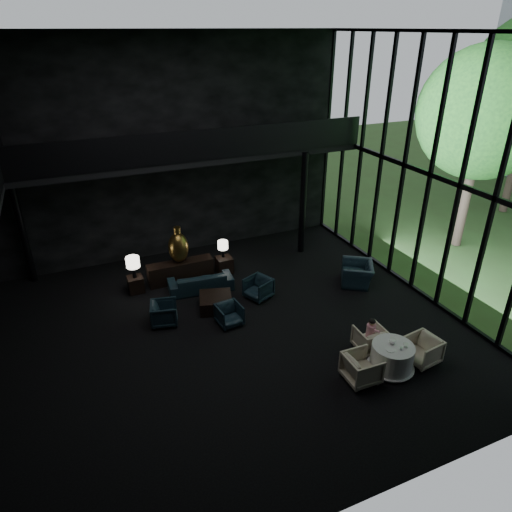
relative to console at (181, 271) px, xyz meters
name	(u,v)px	position (x,y,z in m)	size (l,w,h in m)	color
floor	(221,335)	(0.21, -3.61, -0.37)	(14.00, 12.00, 0.02)	black
ceiling	(208,29)	(0.21, -3.61, 7.63)	(14.00, 12.00, 0.02)	black
wall_back	(161,152)	(0.21, 2.39, 3.63)	(14.00, 0.04, 8.00)	black
wall_front	(351,340)	(0.21, -9.61, 3.63)	(14.00, 0.04, 8.00)	black
curtain_wall	(430,174)	(7.16, -3.61, 3.63)	(0.20, 12.00, 8.00)	black
mezzanine_back	(196,156)	(1.21, 1.39, 3.63)	(12.00, 2.00, 0.25)	black
railing_back	(204,145)	(1.21, 0.39, 4.23)	(12.00, 0.06, 1.00)	black
column_nw	(22,228)	(-4.79, 2.09, 1.63)	(0.24, 0.24, 4.00)	black
column_ne	(303,204)	(5.01, 0.39, 1.63)	(0.24, 0.24, 4.00)	black
tree_near	(484,114)	(11.21, -1.61, 4.87)	(4.80, 4.80, 7.65)	#382D23
console	(181,271)	(0.00, 0.00, 0.00)	(2.30, 0.52, 0.73)	black
bronze_urn	(178,247)	(0.00, 0.04, 0.92)	(0.69, 0.69, 1.29)	olive
side_table_left	(136,284)	(-1.60, -0.14, -0.09)	(0.50, 0.50, 0.55)	black
table_lamp_left	(133,263)	(-1.60, -0.14, 0.72)	(0.45, 0.45, 0.75)	black
side_table_right	(224,265)	(1.60, -0.07, -0.06)	(0.55, 0.55, 0.60)	black
table_lamp_right	(223,246)	(1.60, 0.01, 0.68)	(0.37, 0.37, 0.62)	black
sofa	(201,278)	(0.45, -0.91, 0.07)	(2.25, 0.66, 0.88)	#0F2138
lounge_armchair_west	(164,312)	(-1.14, -2.36, 0.03)	(0.77, 0.72, 0.79)	black
lounge_armchair_east	(258,287)	(2.04, -2.15, 0.04)	(0.78, 0.73, 0.81)	#142133
lounge_armchair_south	(229,315)	(0.63, -3.18, -0.03)	(0.66, 0.62, 0.68)	black
window_armchair	(358,269)	(5.57, -2.64, 0.20)	(1.29, 0.84, 1.13)	black
coffee_table	(216,302)	(0.54, -2.20, -0.14)	(1.00, 1.00, 0.45)	black
dining_table	(391,359)	(3.80, -6.76, -0.04)	(1.23, 1.23, 0.75)	white
dining_chair_north	(370,338)	(3.78, -5.84, 0.02)	(0.75, 0.70, 0.77)	beige
dining_chair_east	(422,348)	(4.74, -6.84, 0.07)	(0.84, 0.78, 0.86)	beige
dining_chair_west	(362,366)	(2.84, -6.80, 0.09)	(0.89, 0.84, 0.92)	tan
child	(371,328)	(3.77, -5.86, 0.36)	(0.26, 0.26, 0.55)	silver
plate_a	(390,350)	(3.61, -6.87, 0.39)	(0.22, 0.22, 0.01)	white
plate_b	(393,340)	(3.94, -6.56, 0.39)	(0.20, 0.20, 0.01)	white
saucer	(406,344)	(4.13, -6.82, 0.39)	(0.14, 0.14, 0.01)	white
coffee_cup	(406,346)	(4.03, -6.93, 0.43)	(0.09, 0.09, 0.07)	white
cereal_bowl	(392,342)	(3.82, -6.67, 0.43)	(0.16, 0.16, 0.08)	white
cream_pot	(401,349)	(3.86, -6.97, 0.42)	(0.07, 0.07, 0.08)	#99999E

